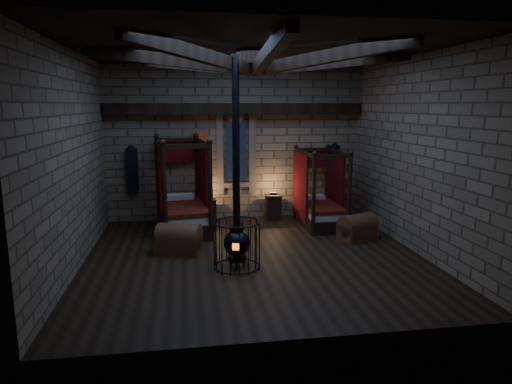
{
  "coord_description": "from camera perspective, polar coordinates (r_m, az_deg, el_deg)",
  "views": [
    {
      "loc": [
        -1.38,
        -9.08,
        3.14
      ],
      "look_at": [
        0.12,
        0.6,
        1.28
      ],
      "focal_mm": 32.0,
      "sensor_mm": 36.0,
      "label": 1
    }
  ],
  "objects": [
    {
      "name": "bed_left",
      "position": [
        11.7,
        -9.15,
        -2.06
      ],
      "size": [
        1.41,
        2.32,
        2.29
      ],
      "rotation": [
        0.0,
        0.0,
        0.12
      ],
      "color": "black",
      "rests_on": "ground"
    },
    {
      "name": "stove",
      "position": [
        8.9,
        -2.42,
        -5.89
      ],
      "size": [
        0.92,
        0.92,
        4.05
      ],
      "rotation": [
        0.0,
        0.0,
        -0.19
      ],
      "color": "black",
      "rests_on": "ground"
    },
    {
      "name": "nightstand_right",
      "position": [
        12.69,
        2.16,
        -1.88
      ],
      "size": [
        0.45,
        0.43,
        0.77
      ],
      "rotation": [
        0.0,
        0.0,
        -0.02
      ],
      "color": "black",
      "rests_on": "ground"
    },
    {
      "name": "room",
      "position": [
        9.29,
        -0.25,
        14.5
      ],
      "size": [
        7.02,
        7.02,
        4.29
      ],
      "color": "black",
      "rests_on": "ground"
    },
    {
      "name": "bed_right",
      "position": [
        12.2,
        7.92,
        -1.86
      ],
      "size": [
        1.02,
        1.91,
        1.98
      ],
      "rotation": [
        0.0,
        0.0,
        0.01
      ],
      "color": "black",
      "rests_on": "ground"
    },
    {
      "name": "nightstand_left",
      "position": [
        12.44,
        -5.88,
        -2.3
      ],
      "size": [
        0.41,
        0.39,
        0.8
      ],
      "rotation": [
        0.0,
        0.0,
        -0.01
      ],
      "color": "black",
      "rests_on": "ground"
    },
    {
      "name": "trunk_left",
      "position": [
        9.98,
        -9.59,
        -5.93
      ],
      "size": [
        1.04,
        0.82,
        0.67
      ],
      "rotation": [
        0.0,
        0.0,
        -0.29
      ],
      "color": "#5A331C",
      "rests_on": "ground"
    },
    {
      "name": "trunk_right",
      "position": [
        11.1,
        12.57,
        -4.42
      ],
      "size": [
        0.99,
        0.83,
        0.63
      ],
      "rotation": [
        0.0,
        0.0,
        0.39
      ],
      "color": "#5A331C",
      "rests_on": "ground"
    }
  ]
}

